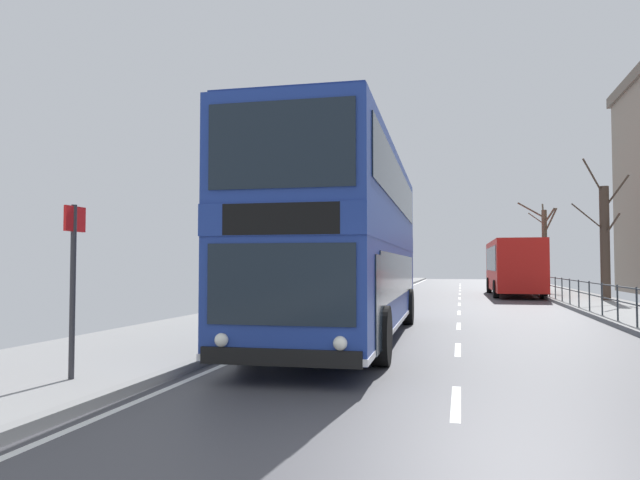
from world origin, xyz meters
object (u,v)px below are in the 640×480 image
bus_stop_sign_near (73,270)px  bare_tree_far_00 (544,245)px  double_decker_bus_main (347,242)px  background_bus_far_lane (513,266)px  bare_tree_far_01 (605,241)px

bus_stop_sign_near → bare_tree_far_00: bare_tree_far_00 is taller
double_decker_bus_main → bare_tree_far_00: size_ratio=2.07×
double_decker_bus_main → bus_stop_sign_near: 6.92m
double_decker_bus_main → background_bus_far_lane: size_ratio=1.17×
bare_tree_far_01 → bare_tree_far_00: bearing=97.7°
bare_tree_far_00 → bare_tree_far_01: 9.95m
bare_tree_far_01 → background_bus_far_lane: bearing=120.3°
background_bus_far_lane → bare_tree_far_01: bare_tree_far_01 is taller
bus_stop_sign_near → bare_tree_far_01: (11.78, 22.04, 1.19)m
double_decker_bus_main → bus_stop_sign_near: size_ratio=4.74×
bus_stop_sign_near → bare_tree_far_00: (10.44, 31.90, 1.33)m
background_bus_far_lane → bus_stop_sign_near: (-8.25, -28.08, -0.03)m
background_bus_far_lane → bare_tree_far_00: 4.59m
background_bus_far_lane → bare_tree_far_01: size_ratio=1.54×
double_decker_bus_main → background_bus_far_lane: double_decker_bus_main is taller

